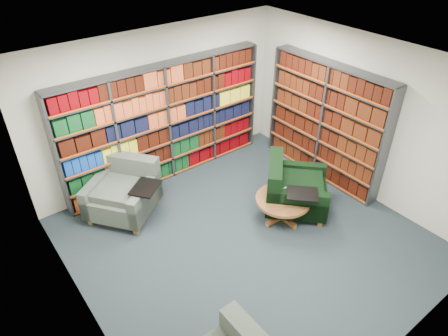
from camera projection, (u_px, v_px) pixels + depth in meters
room_shell at (250, 166)px, 5.59m from camera, size 5.02×5.02×2.82m
bookshelf_back at (166, 124)px, 7.30m from camera, size 4.00×0.28×2.20m
bookshelf_right at (325, 122)px, 7.33m from camera, size 0.28×2.50×2.20m
chair_teal_left at (125, 192)px, 6.79m from camera, size 1.42×1.43×0.92m
chair_green_right at (291, 190)px, 6.84m from camera, size 1.42×1.42×0.91m
coffee_table at (283, 203)px, 6.60m from camera, size 0.91×0.91×0.64m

